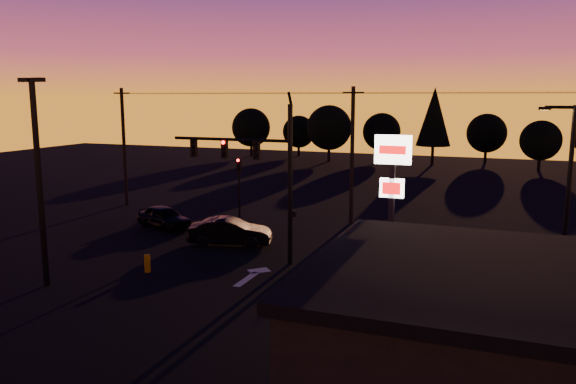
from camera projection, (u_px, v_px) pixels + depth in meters
name	position (u px, v px, depth m)	size (l,w,h in m)	color
ground	(227.00, 285.00, 25.23)	(120.00, 120.00, 0.00)	black
lane_arrow	(253.00, 275.00, 26.58)	(1.20, 3.10, 0.01)	beige
traffic_signal_mast	(260.00, 166.00, 28.10)	(6.79, 0.52, 8.58)	black
secondary_signal	(239.00, 181.00, 37.08)	(0.30, 0.31, 4.35)	black
parking_lot_light	(38.00, 169.00, 24.26)	(1.25, 0.30, 9.14)	black
pylon_sign	(392.00, 181.00, 23.28)	(1.50, 0.28, 6.80)	black
streetlight	(566.00, 187.00, 24.57)	(1.55, 0.35, 8.00)	black
utility_pole_0	(124.00, 146.00, 43.02)	(1.40, 0.26, 9.00)	black
utility_pole_1	(352.00, 155.00, 36.60)	(1.40, 0.26, 9.00)	black
power_wires	(353.00, 93.00, 35.93)	(36.00, 1.22, 0.07)	black
store_building	(568.00, 361.00, 13.34)	(12.40, 8.40, 4.25)	black
bollard	(147.00, 263.00, 26.98)	(0.29, 0.29, 0.86)	#BB8100
tree_0	(251.00, 127.00, 78.33)	(5.36, 5.36, 6.74)	black
tree_1	(299.00, 132.00, 79.06)	(4.54, 4.54, 5.71)	black
tree_2	(329.00, 128.00, 72.16)	(5.77, 5.78, 7.26)	black
tree_3	(382.00, 132.00, 73.80)	(4.95, 4.95, 6.22)	black
tree_4	(434.00, 117.00, 68.18)	(4.18, 4.18, 9.50)	black
tree_5	(487.00, 133.00, 71.01)	(4.95, 4.95, 6.22)	black
tree_6	(541.00, 140.00, 63.41)	(4.54, 4.54, 5.71)	black
car_left	(164.00, 217.00, 35.97)	(1.69, 4.21, 1.43)	black
car_mid	(230.00, 232.00, 31.88)	(1.63, 4.67, 1.54)	black
suv_parked	(472.00, 318.00, 19.79)	(2.11, 4.58, 1.27)	black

